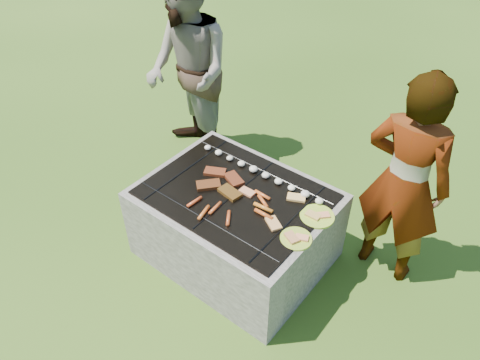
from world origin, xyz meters
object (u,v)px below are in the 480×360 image
Objects in this scene: bystander at (188,72)px; fire_pit at (236,227)px; cook at (404,183)px; plate_near at (296,238)px; plate_far at (317,216)px.

fire_pit is at bearing -5.52° from bystander.
cook is at bearing 24.16° from bystander.
cook is at bearing 62.09° from plate_near.
plate_far is (0.56, 0.16, 0.33)m from fire_pit.
bystander is (-1.11, 0.73, 0.61)m from fire_pit.
cook reaches higher than plate_near.
plate_near reaches higher than fire_pit.
plate_far is at bearing 49.36° from cook.
fire_pit is 0.73× the size of bystander.
plate_far is 0.25m from plate_near.
plate_far is at bearing 89.86° from plate_near.
fire_pit is 0.82× the size of cook.
cook is (0.93, 0.60, 0.51)m from fire_pit.
plate_near is (0.56, -0.10, 0.33)m from fire_pit.
plate_far is 1.12× the size of plate_near.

